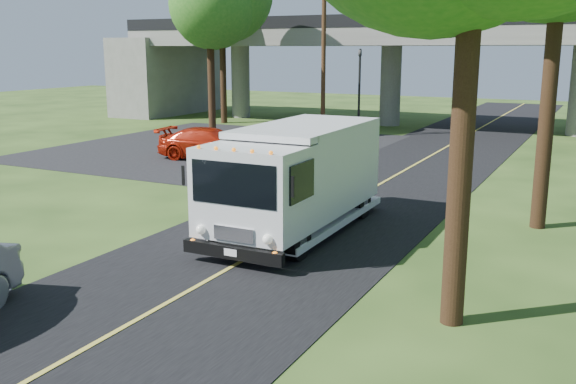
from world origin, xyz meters
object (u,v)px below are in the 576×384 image
Objects in this scene: traffic_signal at (359,83)px; step_van at (297,176)px; pedestrian at (223,155)px; utility_pole at (323,59)px; tree_left_far at (223,15)px; tree_left_lot at (211,1)px; red_sedan at (211,144)px.

traffic_signal is 21.64m from step_van.
step_van is at bearing 174.89° from pedestrian.
traffic_signal is 15.22m from pedestrian.
pedestrian is (1.39, -13.06, -3.62)m from utility_pole.
utility_pole is at bearing -22.43° from tree_left_far.
tree_left_lot is 22.45m from step_van.
tree_left_far is at bearing 126.12° from step_van.
utility_pole is 10.45m from tree_left_far.
traffic_signal reaches higher than pedestrian.
tree_left_lot reaches higher than utility_pole.
traffic_signal is 11.75m from tree_left_far.
tree_left_far is (-10.79, 1.84, 4.25)m from traffic_signal.
tree_left_lot is 6.72m from tree_left_far.
tree_left_lot is at bearing 24.07° from red_sedan.
tree_left_lot is 11.17m from red_sedan.
traffic_signal is 1.01× the size of red_sedan.
utility_pole reaches higher than pedestrian.
utility_pole is 1.23× the size of step_van.
pedestrian is (-6.13, 5.67, -0.69)m from step_van.
pedestrian is at bearing -83.91° from utility_pole.
pedestrian is (3.07, -3.67, 0.23)m from red_sedan.
utility_pole reaches higher than traffic_signal.
tree_left_far is 16.67m from red_sedan.
utility_pole is at bearing -46.26° from pedestrian.
step_van is (6.02, -20.73, -1.53)m from traffic_signal.
tree_left_lot reaches higher than tree_left_far.
traffic_signal is 10.01m from tree_left_lot.
tree_left_lot reaches higher than red_sedan.
traffic_signal is 12.07m from red_sedan.
pedestrian is at bearing 136.65° from step_van.
traffic_signal is 0.50× the size of tree_left_lot.
traffic_signal is at bearing -52.76° from pedestrian.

